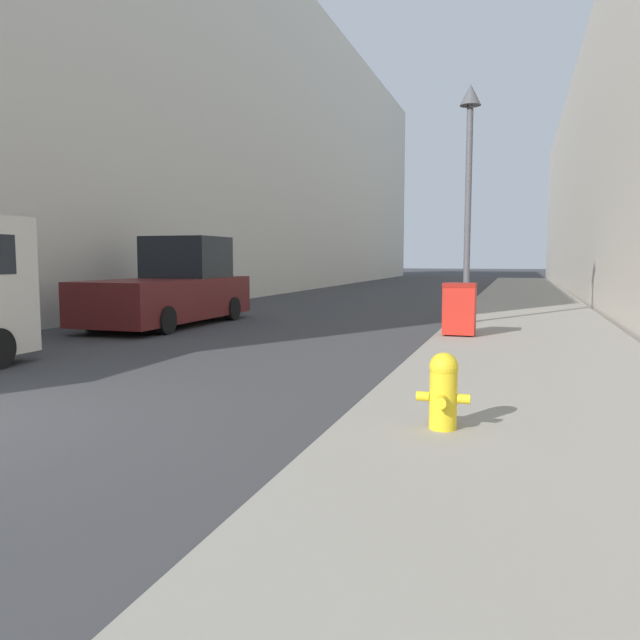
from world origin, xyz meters
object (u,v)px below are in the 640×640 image
(lamppost, at_px, (469,168))
(pickup_truck, at_px, (173,289))
(fire_hydrant, at_px, (443,389))
(trash_bin, at_px, (459,309))

(lamppost, bearing_deg, pickup_truck, -167.81)
(fire_hydrant, bearing_deg, pickup_truck, 133.22)
(fire_hydrant, relative_size, lamppost, 0.13)
(trash_bin, bearing_deg, lamppost, 91.87)
(fire_hydrant, height_order, trash_bin, trash_bin)
(pickup_truck, bearing_deg, trash_bin, -8.43)
(fire_hydrant, distance_m, trash_bin, 7.26)
(fire_hydrant, distance_m, pickup_truck, 11.43)
(fire_hydrant, bearing_deg, trash_bin, 94.05)
(pickup_truck, bearing_deg, fire_hydrant, -46.78)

